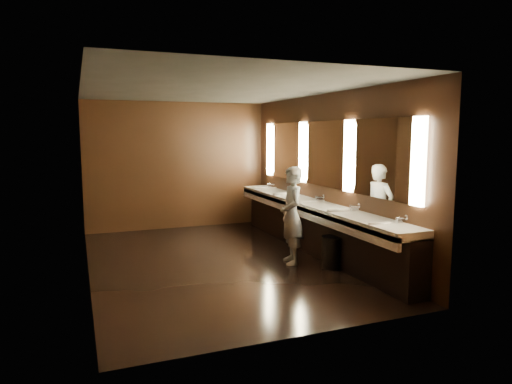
% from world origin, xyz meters
% --- Properties ---
extents(floor, '(6.00, 6.00, 0.00)m').
position_xyz_m(floor, '(0.00, 0.00, 0.00)').
color(floor, black).
rests_on(floor, ground).
extents(ceiling, '(4.00, 6.00, 0.02)m').
position_xyz_m(ceiling, '(0.00, 0.00, 2.80)').
color(ceiling, '#2D2D2B').
rests_on(ceiling, wall_back).
extents(wall_back, '(4.00, 0.02, 2.80)m').
position_xyz_m(wall_back, '(0.00, 3.00, 1.40)').
color(wall_back, black).
rests_on(wall_back, floor).
extents(wall_front, '(4.00, 0.02, 2.80)m').
position_xyz_m(wall_front, '(0.00, -3.00, 1.40)').
color(wall_front, black).
rests_on(wall_front, floor).
extents(wall_left, '(0.02, 6.00, 2.80)m').
position_xyz_m(wall_left, '(-2.00, 0.00, 1.40)').
color(wall_left, black).
rests_on(wall_left, floor).
extents(wall_right, '(0.02, 6.00, 2.80)m').
position_xyz_m(wall_right, '(2.00, 0.00, 1.40)').
color(wall_right, black).
rests_on(wall_right, floor).
extents(sink_counter, '(0.55, 5.40, 1.01)m').
position_xyz_m(sink_counter, '(1.79, 0.00, 0.50)').
color(sink_counter, black).
rests_on(sink_counter, floor).
extents(mirror_band, '(0.06, 5.03, 1.15)m').
position_xyz_m(mirror_band, '(1.98, -0.00, 1.75)').
color(mirror_band, '#FBEBB6').
rests_on(mirror_band, wall_right).
extents(person, '(0.48, 0.64, 1.58)m').
position_xyz_m(person, '(1.11, -0.50, 0.79)').
color(person, '#8DAAD2').
rests_on(person, floor).
extents(trash_bin, '(0.35, 0.35, 0.51)m').
position_xyz_m(trash_bin, '(1.58, -1.00, 0.25)').
color(trash_bin, black).
rests_on(trash_bin, floor).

